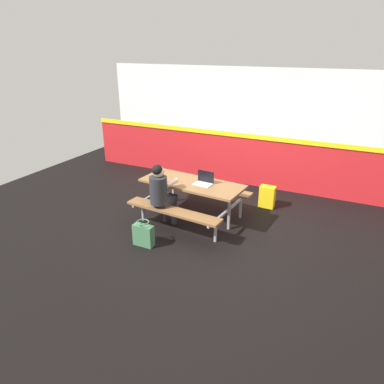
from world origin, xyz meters
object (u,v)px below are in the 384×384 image
picnic_table_main (192,191)px  tote_bag_bright (143,235)px  student_nearer (161,191)px  laptop_silver (204,181)px  backpack_dark (267,197)px

picnic_table_main → tote_bag_bright: size_ratio=4.47×
picnic_table_main → student_nearer: 0.64m
laptop_silver → picnic_table_main: bearing=-175.3°
student_nearer → laptop_silver: bearing=44.8°
picnic_table_main → backpack_dark: (1.11, 1.16, -0.36)m
laptop_silver → tote_bag_bright: 1.44m
student_nearer → picnic_table_main: bearing=58.2°
student_nearer → laptop_silver: (0.55, 0.55, 0.08)m
student_nearer → tote_bag_bright: size_ratio=2.81×
laptop_silver → tote_bag_bright: (-0.52, -1.20, -0.59)m
student_nearer → backpack_dark: 2.27m
laptop_silver → backpack_dark: laptop_silver is taller
student_nearer → backpack_dark: bearing=49.6°
student_nearer → tote_bag_bright: bearing=-87.1°
picnic_table_main → laptop_silver: 0.31m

